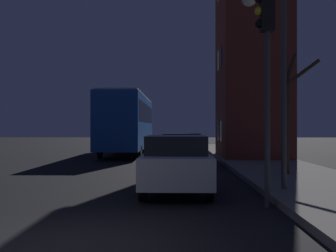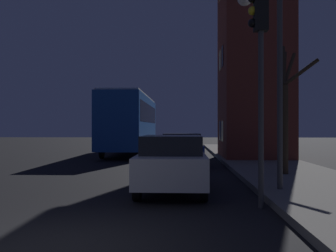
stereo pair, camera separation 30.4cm
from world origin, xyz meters
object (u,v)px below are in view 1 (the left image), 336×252
traffic_light (266,53)px  car_mid_lane (181,149)px  streetlamp (271,54)px  car_near_lane (176,162)px  bare_tree (286,111)px  bus (128,120)px

traffic_light → car_mid_lane: 9.68m
streetlamp → car_near_lane: size_ratio=1.24×
traffic_light → bare_tree: size_ratio=1.05×
traffic_light → bare_tree: traffic_light is taller
streetlamp → car_near_lane: bearing=169.4°
bare_tree → car_near_lane: bare_tree is taller
traffic_light → car_mid_lane: (-1.73, 9.16, -2.63)m
streetlamp → traffic_light: streetlamp is taller
bare_tree → car_near_lane: (-3.85, -2.83, -1.51)m
bare_tree → streetlamp: bearing=-112.7°
car_near_lane → car_mid_lane: car_near_lane is taller
streetlamp → car_mid_lane: (-2.22, 7.64, -2.92)m
streetlamp → bus: bearing=110.5°
bus → bare_tree: bearing=-59.2°
bus → car_near_lane: size_ratio=2.78×
bus → car_near_lane: bus is taller
streetlamp → bus: streetlamp is taller
streetlamp → traffic_light: 1.62m
traffic_light → bus: bearing=107.3°
streetlamp → bus: (-5.64, 15.06, -1.42)m
bus → car_mid_lane: (3.42, -7.43, -1.50)m
traffic_light → bus: size_ratio=0.41×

